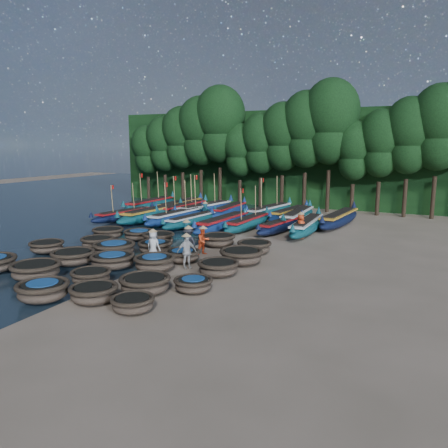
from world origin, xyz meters
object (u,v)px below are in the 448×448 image
at_px(coracle_20, 108,233).
at_px(long_boat_2, 152,214).
at_px(coracle_23, 218,240).
at_px(fisherman_0, 153,244).
at_px(long_boat_4, 191,220).
at_px(long_boat_3, 176,217).
at_px(coracle_14, 218,267).
at_px(fisherman_4, 187,251).
at_px(long_boat_14, 269,211).
at_px(long_boat_10, 180,206).
at_px(coracle_17, 155,247).
at_px(fisherman_3, 189,242).
at_px(coracle_16, 114,248).
at_px(long_boat_7, 282,225).
at_px(long_boat_13, 230,210).
at_px(coracle_18, 182,255).
at_px(coracle_9, 193,284).
at_px(coracle_7, 91,276).
at_px(coracle_8, 145,284).
at_px(fisherman_2, 203,240).
at_px(long_boat_17, 339,219).
at_px(long_boat_1, 124,215).
at_px(long_boat_6, 248,223).
at_px(coracle_15, 97,242).
at_px(long_boat_12, 205,209).
at_px(long_boat_15, 290,213).
at_px(coracle_13, 155,262).
at_px(coracle_10, 47,246).
at_px(coracle_12, 113,260).
at_px(fisherman_1, 187,233).
at_px(coracle_4, 133,303).
at_px(fisherman_6, 301,225).
at_px(long_boat_8, 307,226).
at_px(long_boat_9, 150,204).
at_px(coracle_22, 159,238).
at_px(coracle_24, 254,247).
at_px(coracle_19, 241,256).
at_px(long_boat_11, 183,209).
at_px(coracle_6, 36,270).
at_px(coracle_2, 43,290).
at_px(coracle_21, 139,234).
at_px(coracle_3, 94,293).

bearing_deg(coracle_20, long_boat_2, 99.92).
bearing_deg(coracle_23, fisherman_0, -112.67).
bearing_deg(long_boat_4, long_boat_3, 163.96).
xyz_separation_m(coracle_14, fisherman_4, (-2.11, 0.53, 0.52)).
xyz_separation_m(long_boat_14, fisherman_4, (1.44, -17.36, 0.38)).
distance_m(coracle_14, long_boat_10, 21.66).
relative_size(coracle_17, fisherman_4, 1.09).
height_order(long_boat_2, fisherman_3, fisherman_3).
distance_m(coracle_16, fisherman_4, 5.14).
relative_size(long_boat_7, long_boat_13, 0.91).
xyz_separation_m(coracle_14, long_boat_13, (-7.14, 17.30, 0.10)).
relative_size(coracle_18, long_boat_7, 0.28).
bearing_deg(coracle_14, coracle_9, -88.92).
bearing_deg(coracle_7, coracle_23, 77.47).
height_order(coracle_8, long_boat_13, long_boat_13).
bearing_deg(fisherman_2, long_boat_17, 7.70).
xyz_separation_m(long_boat_1, long_boat_6, (11.18, 0.74, 0.02)).
bearing_deg(fisherman_3, coracle_7, -86.19).
xyz_separation_m(coracle_15, long_boat_12, (0.08, 14.59, 0.17)).
relative_size(coracle_18, long_boat_15, 0.27).
distance_m(coracle_13, long_boat_2, 15.34).
height_order(coracle_10, long_boat_13, long_boat_13).
relative_size(long_boat_14, fisherman_3, 4.25).
height_order(coracle_12, coracle_18, coracle_12).
bearing_deg(fisherman_1, long_boat_15, -42.94).
relative_size(coracle_4, fisherman_6, 1.06).
bearing_deg(long_boat_8, coracle_18, -112.46).
xyz_separation_m(coracle_23, fisherman_2, (0.06, -2.19, 0.42)).
relative_size(long_boat_9, long_boat_15, 1.14).
xyz_separation_m(coracle_22, coracle_24, (6.47, 0.45, -0.03)).
distance_m(coracle_16, coracle_19, 7.57).
distance_m(coracle_8, coracle_12, 4.58).
xyz_separation_m(long_boat_12, long_boat_17, (12.20, -0.20, -0.00)).
bearing_deg(fisherman_2, long_boat_11, 65.90).
relative_size(coracle_7, coracle_20, 0.87).
height_order(long_boat_11, fisherman_1, long_boat_11).
xyz_separation_m(long_boat_15, fisherman_3, (-1.48, -15.28, 0.41)).
relative_size(coracle_6, coracle_23, 0.97).
xyz_separation_m(coracle_2, coracle_20, (-5.66, 10.97, -0.04)).
xyz_separation_m(coracle_22, long_boat_2, (-5.57, 7.53, 0.15)).
distance_m(coracle_10, coracle_14, 11.41).
bearing_deg(coracle_24, long_boat_2, 149.54).
height_order(coracle_15, long_boat_12, long_boat_12).
bearing_deg(coracle_21, coracle_22, -20.28).
bearing_deg(fisherman_6, coracle_9, 173.99).
bearing_deg(coracle_20, long_boat_1, 119.13).
height_order(coracle_16, long_boat_9, long_boat_9).
relative_size(coracle_3, long_boat_14, 0.24).
relative_size(coracle_17, fisherman_0, 1.14).
bearing_deg(fisherman_2, long_boat_13, 49.27).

